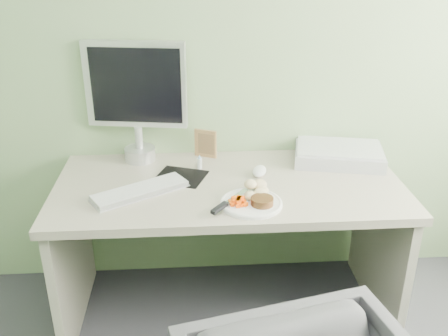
{
  "coord_description": "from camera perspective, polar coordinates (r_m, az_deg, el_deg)",
  "views": [
    {
      "loc": [
        -0.16,
        -0.43,
        1.75
      ],
      "look_at": [
        -0.03,
        1.5,
        0.86
      ],
      "focal_mm": 40.0,
      "sensor_mm": 36.0,
      "label": 1
    }
  ],
  "objects": [
    {
      "name": "wall_back",
      "position": [
        2.47,
        -0.04,
        15.29
      ],
      "size": [
        3.5,
        0.0,
        3.5
      ],
      "primitive_type": "plane",
      "rotation": [
        1.57,
        0.0,
        0.0
      ],
      "color": "gray",
      "rests_on": "floor"
    },
    {
      "name": "desk",
      "position": [
        2.39,
        0.57,
        -5.66
      ],
      "size": [
        1.6,
        0.75,
        0.73
      ],
      "color": "#ADA391",
      "rests_on": "floor"
    },
    {
      "name": "plate",
      "position": [
        2.12,
        3.14,
        -4.05
      ],
      "size": [
        0.26,
        0.26,
        0.01
      ],
      "primitive_type": "cylinder",
      "color": "white",
      "rests_on": "desk"
    },
    {
      "name": "steak",
      "position": [
        2.09,
        4.38,
        -3.8
      ],
      "size": [
        0.12,
        0.12,
        0.03
      ],
      "primitive_type": "cylinder",
      "rotation": [
        0.0,
        0.0,
        -0.27
      ],
      "color": "black",
      "rests_on": "plate"
    },
    {
      "name": "potato_pile",
      "position": [
        2.16,
        3.8,
        -2.26
      ],
      "size": [
        0.13,
        0.1,
        0.07
      ],
      "primitive_type": "ellipsoid",
      "rotation": [
        0.0,
        0.0,
        -0.06
      ],
      "color": "tan",
      "rests_on": "plate"
    },
    {
      "name": "carrot_heap",
      "position": [
        2.08,
        1.63,
        -3.6
      ],
      "size": [
        0.07,
        0.06,
        0.04
      ],
      "primitive_type": "cube",
      "rotation": [
        0.0,
        0.0,
        0.06
      ],
      "color": "#FF5005",
      "rests_on": "plate"
    },
    {
      "name": "steak_knife",
      "position": [
        2.07,
        0.12,
        -4.14
      ],
      "size": [
        0.17,
        0.21,
        0.02
      ],
      "rotation": [
        0.0,
        0.0,
        0.9
      ],
      "color": "silver",
      "rests_on": "plate"
    },
    {
      "name": "mousepad",
      "position": [
        2.36,
        -4.98,
        -1.0
      ],
      "size": [
        0.28,
        0.26,
        0.0
      ],
      "primitive_type": "cube",
      "rotation": [
        0.0,
        0.0,
        -0.36
      ],
      "color": "black",
      "rests_on": "desk"
    },
    {
      "name": "keyboard",
      "position": [
        2.23,
        -9.54,
        -2.52
      ],
      "size": [
        0.43,
        0.32,
        0.02
      ],
      "primitive_type": "cube",
      "rotation": [
        0.0,
        0.0,
        0.54
      ],
      "color": "white",
      "rests_on": "desk"
    },
    {
      "name": "computer_mouse",
      "position": [
        2.37,
        4.07,
        -0.36
      ],
      "size": [
        0.09,
        0.13,
        0.04
      ],
      "primitive_type": "ellipsoid",
      "rotation": [
        0.0,
        0.0,
        -0.29
      ],
      "color": "white",
      "rests_on": "desk"
    },
    {
      "name": "photo_frame",
      "position": [
        2.55,
        -2.13,
        2.82
      ],
      "size": [
        0.11,
        0.06,
        0.15
      ],
      "primitive_type": "cube",
      "rotation": [
        0.0,
        0.0,
        -0.42
      ],
      "color": "#9A7247",
      "rests_on": "desk"
    },
    {
      "name": "eyedrop_bottle",
      "position": [
        2.44,
        -2.81,
        0.66
      ],
      "size": [
        0.02,
        0.02,
        0.07
      ],
      "color": "white",
      "rests_on": "desk"
    },
    {
      "name": "scanner",
      "position": [
        2.58,
        12.95,
        1.47
      ],
      "size": [
        0.48,
        0.37,
        0.07
      ],
      "primitive_type": "cube",
      "rotation": [
        0.0,
        0.0,
        -0.21
      ],
      "color": "silver",
      "rests_on": "desk"
    },
    {
      "name": "monitor",
      "position": [
        2.48,
        -10.02,
        8.22
      ],
      "size": [
        0.5,
        0.17,
        0.59
      ],
      "rotation": [
        0.0,
        0.0,
        -0.16
      ],
      "color": "silver",
      "rests_on": "desk"
    }
  ]
}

